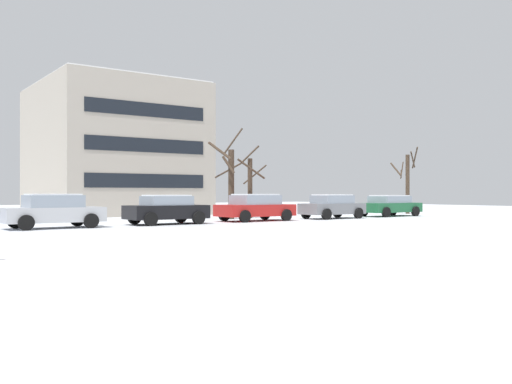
# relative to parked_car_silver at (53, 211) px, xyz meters

# --- Properties ---
(parked_car_silver) EXTENTS (4.16, 2.05, 1.49)m
(parked_car_silver) POSITION_rel_parked_car_silver_xyz_m (0.00, 0.00, 0.00)
(parked_car_silver) COLOR silver
(parked_car_silver) RESTS_ON ground
(parked_car_black) EXTENTS (3.94, 2.07, 1.44)m
(parked_car_black) POSITION_rel_parked_car_silver_xyz_m (5.38, -0.01, -0.02)
(parked_car_black) COLOR black
(parked_car_black) RESTS_ON ground
(parked_car_red) EXTENTS (4.27, 2.21, 1.47)m
(parked_car_red) POSITION_rel_parked_car_silver_xyz_m (10.76, 0.13, -0.01)
(parked_car_red) COLOR red
(parked_car_red) RESTS_ON ground
(parked_car_gray) EXTENTS (4.02, 2.03, 1.44)m
(parked_car_gray) POSITION_rel_parked_car_silver_xyz_m (16.14, -0.17, -0.02)
(parked_car_gray) COLOR slate
(parked_car_gray) RESTS_ON ground
(parked_car_green) EXTENTS (4.44, 2.16, 1.38)m
(parked_car_green) POSITION_rel_parked_car_silver_xyz_m (21.51, 0.15, -0.04)
(parked_car_green) COLOR #1E6038
(parked_car_green) RESTS_ON ground
(tree_far_mid) EXTENTS (2.31, 2.29, 5.38)m
(tree_far_mid) POSITION_rel_parked_car_silver_xyz_m (10.84, 2.79, 1.59)
(tree_far_mid) COLOR #423326
(tree_far_mid) RESTS_ON ground
(tree_far_right) EXTENTS (2.26, 2.27, 4.47)m
(tree_far_right) POSITION_rel_parked_car_silver_xyz_m (12.57, 3.22, 1.28)
(tree_far_right) COLOR #423326
(tree_far_right) RESTS_ON ground
(tree_far_left) EXTENTS (2.10, 2.09, 4.86)m
(tree_far_left) POSITION_rel_parked_car_silver_xyz_m (25.93, 2.38, 1.65)
(tree_far_left) COLOR #423326
(tree_far_left) RESTS_ON ground
(building_far_right) EXTENTS (10.31, 11.81, 9.31)m
(building_far_right) POSITION_rel_parked_car_silver_xyz_m (8.41, 14.80, 3.90)
(building_far_right) COLOR #B2A899
(building_far_right) RESTS_ON ground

